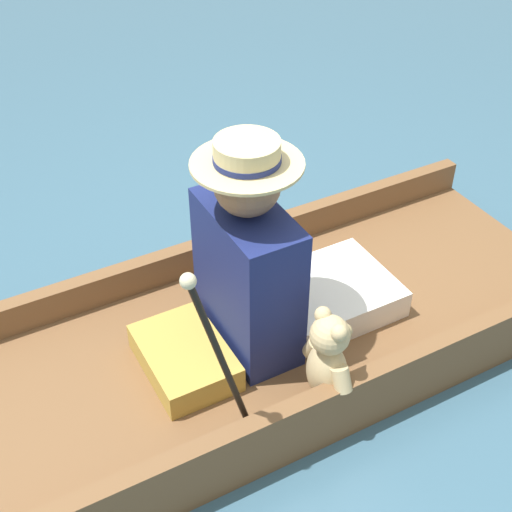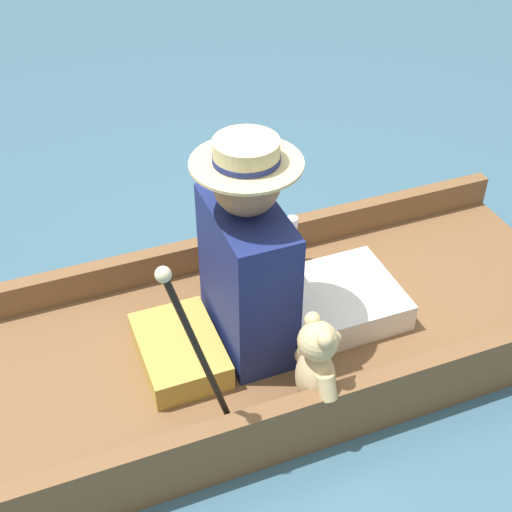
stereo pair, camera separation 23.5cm
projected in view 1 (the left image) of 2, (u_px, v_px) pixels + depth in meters
The scene contains 7 objects.
ground_plane at pixel (259, 355), 2.65m from camera, with size 16.00×16.00×0.00m, color #385B70.
punt_boat at pixel (259, 341), 2.60m from camera, with size 0.93×2.50×0.24m.
seat_cushion at pixel (185, 357), 2.41m from camera, with size 0.38×0.27×0.10m.
seated_person at pixel (268, 266), 2.41m from camera, with size 0.42×0.75×0.80m.
teddy_bear at pixel (328, 359), 2.25m from camera, with size 0.24×0.14×0.35m.
wine_glass at pixel (278, 233), 2.82m from camera, with size 0.07×0.07×0.22m.
walking_cane at pixel (216, 347), 1.94m from camera, with size 0.04×0.20×0.71m.
Camera 1 is at (1.61, -0.89, 1.94)m, focal length 50.00 mm.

